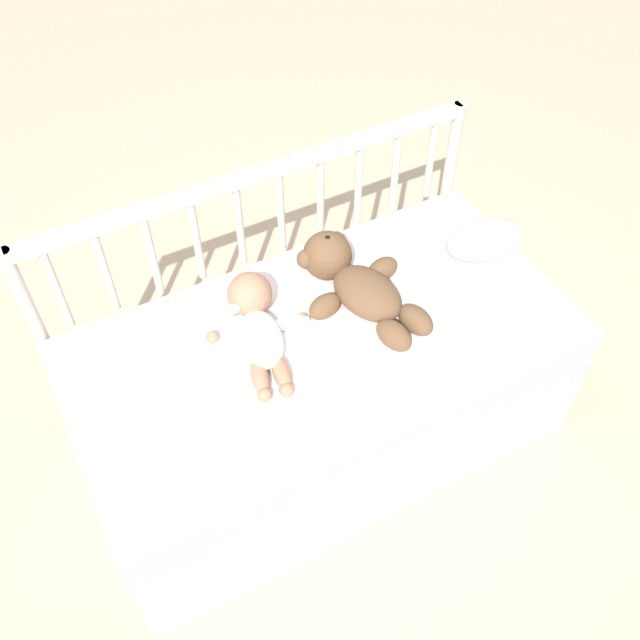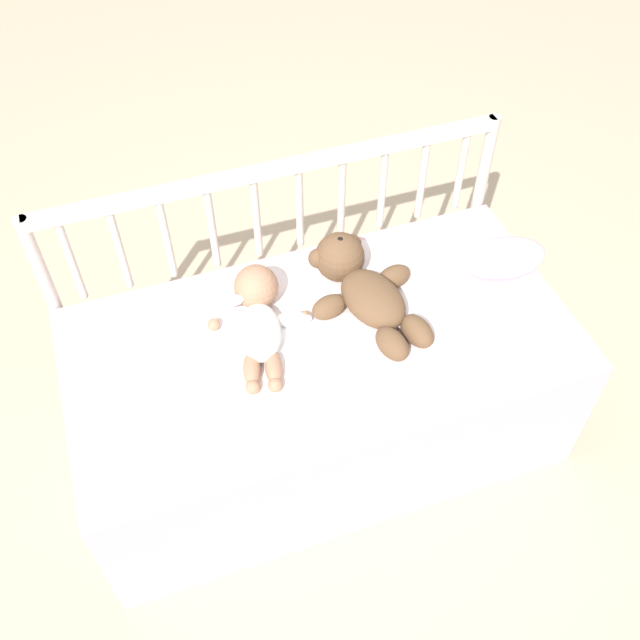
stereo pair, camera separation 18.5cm
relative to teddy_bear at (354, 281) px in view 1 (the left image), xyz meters
The scene contains 7 objects.
ground_plane 0.54m from the teddy_bear, 147.36° to the right, with size 12.00×12.00×0.00m, color #C6B293.
crib_mattress 0.34m from the teddy_bear, 147.36° to the right, with size 1.34×0.69×0.46m.
crib_rail 0.31m from the teddy_bear, 119.36° to the left, with size 1.34×0.04×0.76m.
blanket 0.15m from the teddy_bear, 159.06° to the right, with size 0.82×0.53×0.01m.
teddy_bear is the anchor object (origin of this frame).
baby 0.29m from the teddy_bear, behind, with size 0.28×0.38×0.12m.
small_pillow 0.44m from the teddy_bear, ahead, with size 0.25×0.15×0.06m.
Camera 1 is at (-0.57, -1.05, 1.91)m, focal length 40.00 mm.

